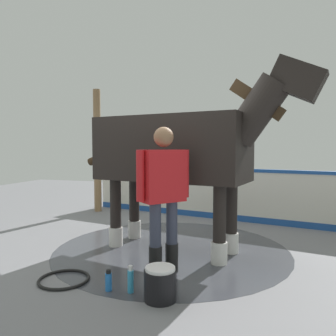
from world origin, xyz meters
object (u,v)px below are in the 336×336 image
(horse, at_px, (179,150))
(bottle_spray, at_px, (109,281))
(handler, at_px, (164,190))
(wash_bucket, at_px, (160,284))
(hose_coil, at_px, (64,279))
(bottle_shampoo, at_px, (131,280))

(horse, relative_size, bottle_spray, 15.74)
(handler, xyz_separation_m, wash_bucket, (0.16, -0.64, -0.80))
(horse, height_order, wash_bucket, horse)
(handler, bearing_deg, bottle_spray, 98.46)
(bottle_spray, height_order, hose_coil, bottle_spray)
(bottle_shampoo, bearing_deg, hose_coil, 175.53)
(horse, bearing_deg, bottle_spray, -92.06)
(bottle_spray, bearing_deg, wash_bucket, -4.68)
(horse, height_order, bottle_shampoo, horse)
(horse, height_order, bottle_spray, horse)
(horse, height_order, hose_coil, horse)
(wash_bucket, relative_size, bottle_shampoo, 1.16)
(handler, xyz_separation_m, hose_coil, (-0.97, -0.51, -0.94))
(wash_bucket, bearing_deg, bottle_shampoo, 168.46)
(handler, bearing_deg, hose_coil, 69.92)
(bottle_shampoo, distance_m, bottle_spray, 0.23)
(handler, relative_size, hose_coil, 3.03)
(wash_bucket, height_order, bottle_spray, wash_bucket)
(horse, relative_size, wash_bucket, 10.68)
(horse, distance_m, bottle_spray, 1.98)
(wash_bucket, height_order, bottle_shampoo, wash_bucket)
(handler, bearing_deg, wash_bucket, 146.58)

